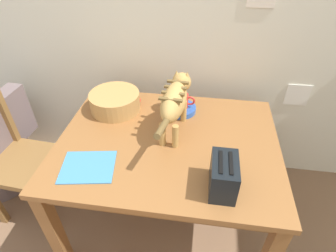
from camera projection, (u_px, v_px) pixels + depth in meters
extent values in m
cube|color=silver|center=(173.00, 14.00, 1.80)|extent=(4.78, 0.10, 2.50)
cube|color=white|center=(297.00, 95.00, 1.97)|extent=(0.17, 0.01, 0.17)
cube|color=#915D31|center=(168.00, 142.00, 1.58)|extent=(1.26, 0.98, 0.03)
cube|color=brown|center=(168.00, 149.00, 1.62)|extent=(1.18, 0.90, 0.07)
cube|color=#915D31|center=(55.00, 233.00, 1.54)|extent=(0.07, 0.07, 0.71)
cube|color=#915D31|center=(105.00, 134.00, 2.22)|extent=(0.07, 0.07, 0.71)
cube|color=#915D31|center=(251.00, 148.00, 2.09)|extent=(0.07, 0.07, 0.71)
ellipsoid|color=tan|center=(174.00, 101.00, 1.50)|extent=(0.16, 0.37, 0.17)
cube|color=brown|center=(170.00, 100.00, 1.39)|extent=(0.13, 0.03, 0.01)
cube|color=brown|center=(173.00, 93.00, 1.44)|extent=(0.13, 0.03, 0.01)
cube|color=brown|center=(176.00, 88.00, 1.49)|extent=(0.13, 0.03, 0.01)
cube|color=brown|center=(178.00, 82.00, 1.53)|extent=(0.13, 0.03, 0.01)
cylinder|color=tan|center=(172.00, 109.00, 1.69)|extent=(0.04, 0.04, 0.14)
cylinder|color=tan|center=(184.00, 111.00, 1.68)|extent=(0.04, 0.04, 0.14)
cylinder|color=tan|center=(162.00, 134.00, 1.50)|extent=(0.04, 0.04, 0.14)
cylinder|color=tan|center=(175.00, 136.00, 1.48)|extent=(0.04, 0.04, 0.14)
sphere|color=tan|center=(182.00, 82.00, 1.67)|extent=(0.12, 0.12, 0.12)
cone|color=tan|center=(177.00, 74.00, 1.64)|extent=(0.04, 0.04, 0.05)
cone|color=tan|center=(187.00, 75.00, 1.63)|extent=(0.04, 0.04, 0.05)
cylinder|color=brown|center=(162.00, 128.00, 1.29)|extent=(0.05, 0.20, 0.08)
cylinder|color=blue|center=(181.00, 109.00, 1.79)|extent=(0.20, 0.20, 0.03)
cylinder|color=red|center=(181.00, 101.00, 1.75)|extent=(0.09, 0.09, 0.09)
torus|color=red|center=(190.00, 101.00, 1.74)|extent=(0.06, 0.01, 0.06)
cube|color=#4188C5|center=(88.00, 167.00, 1.40)|extent=(0.30, 0.27, 0.01)
cube|color=#8D489D|center=(125.00, 106.00, 1.83)|extent=(0.17, 0.15, 0.01)
cube|color=red|center=(127.00, 104.00, 1.82)|extent=(0.16, 0.14, 0.02)
cube|color=gold|center=(125.00, 102.00, 1.82)|extent=(0.17, 0.15, 0.01)
cube|color=silver|center=(125.00, 100.00, 1.81)|extent=(0.16, 0.14, 0.01)
cylinder|color=tan|center=(115.00, 101.00, 1.78)|extent=(0.32, 0.32, 0.12)
cylinder|color=brown|center=(115.00, 101.00, 1.78)|extent=(0.27, 0.27, 0.10)
cube|color=black|center=(223.00, 176.00, 1.24)|extent=(0.12, 0.20, 0.17)
cube|color=black|center=(221.00, 162.00, 1.19)|extent=(0.02, 0.14, 0.01)
cube|color=black|center=(231.00, 163.00, 1.19)|extent=(0.02, 0.14, 0.01)
cube|color=olive|center=(25.00, 163.00, 1.84)|extent=(0.45, 0.45, 0.04)
cube|color=olive|center=(5.00, 113.00, 1.86)|extent=(0.04, 0.04, 0.48)
cube|color=olive|center=(72.00, 171.00, 2.10)|extent=(0.04, 0.04, 0.42)
cube|color=olive|center=(45.00, 212.00, 1.81)|extent=(0.04, 0.04, 0.42)
cube|color=olive|center=(28.00, 164.00, 2.16)|extent=(0.04, 0.04, 0.42)
cube|color=slate|center=(1.00, 126.00, 1.94)|extent=(0.15, 0.55, 0.40)
cube|color=slate|center=(0.00, 114.00, 2.23)|extent=(0.42, 0.12, 0.20)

